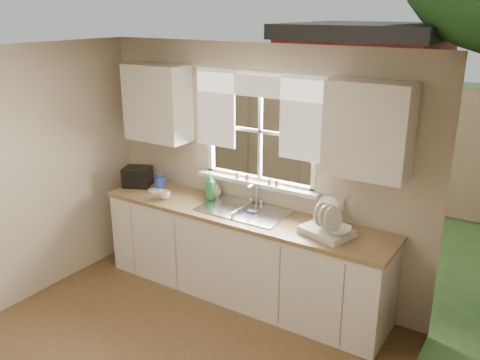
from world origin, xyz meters
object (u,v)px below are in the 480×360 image
Objects in this scene: dish_rack at (327,227)px; black_appliance at (137,177)px; soap_bottle_a at (210,186)px; cup at (165,195)px.

dish_rack is 2.30m from black_appliance.
soap_bottle_a reaches higher than black_appliance.
dish_rack is 1.77m from cup.
dish_rack is at bearing -25.37° from black_appliance.
dish_rack is at bearing 19.79° from cup.
cup is at bearing -171.32° from soap_bottle_a.
soap_bottle_a is 2.62× the size of cup.
cup is 0.38× the size of black_appliance.
black_appliance is at bearing 162.71° from soap_bottle_a.
dish_rack is 4.48× the size of cup.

